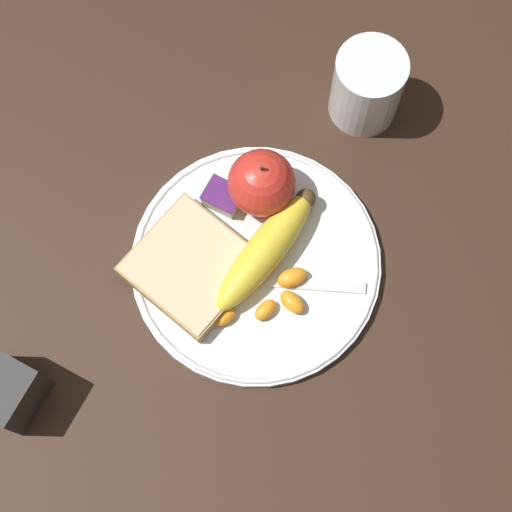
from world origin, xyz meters
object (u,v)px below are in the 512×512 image
object	(u,v)px
fork	(257,277)
apple	(261,183)
bread_slice	(192,266)
jam_packet	(223,197)
banana	(266,249)
juice_glass	(367,88)
plate	(256,263)
condiment_caddy	(5,390)

from	to	relation	value
fork	apple	bearing A→B (deg)	-88.31
bread_slice	jam_packet	distance (m)	0.08
banana	jam_packet	xyz separation A→B (m)	(0.07, -0.03, -0.01)
juice_glass	fork	distance (m)	0.24
apple	juice_glass	bearing A→B (deg)	-107.42
jam_packet	bread_slice	bearing A→B (deg)	95.99
fork	jam_packet	size ratio (longest dim) A/B	4.77
bread_slice	jam_packet	bearing A→B (deg)	-84.01
plate	jam_packet	xyz separation A→B (m)	(0.06, -0.04, 0.01)
banana	bread_slice	distance (m)	0.08
plate	apple	world-z (taller)	apple
fork	condiment_caddy	size ratio (longest dim) A/B	2.63
plate	fork	distance (m)	0.02
apple	bread_slice	bearing A→B (deg)	77.00
juice_glass	apple	bearing A→B (deg)	72.58
jam_packet	banana	bearing A→B (deg)	155.18
bread_slice	fork	xyz separation A→B (m)	(-0.07, -0.02, -0.01)
plate	condiment_caddy	world-z (taller)	condiment_caddy
apple	banana	world-z (taller)	apple
bread_slice	juice_glass	bearing A→B (deg)	-105.62
juice_glass	apple	distance (m)	0.16
apple	banana	distance (m)	0.07
fork	jam_packet	bearing A→B (deg)	-62.59
banana	bread_slice	world-z (taller)	banana
fork	banana	bearing A→B (deg)	-105.53
banana	bread_slice	xyz separation A→B (m)	(0.06, 0.05, -0.01)
plate	bread_slice	world-z (taller)	bread_slice
banana	jam_packet	distance (m)	0.08
bread_slice	jam_packet	xyz separation A→B (m)	(0.01, -0.08, -0.00)
juice_glass	jam_packet	xyz separation A→B (m)	(0.08, 0.18, -0.02)
plate	jam_packet	distance (m)	0.08
fork	jam_packet	world-z (taller)	jam_packet
plate	jam_packet	world-z (taller)	jam_packet
banana	bread_slice	size ratio (longest dim) A/B	1.20
juice_glass	jam_packet	world-z (taller)	juice_glass
plate	fork	xyz separation A→B (m)	(-0.01, 0.02, 0.01)
jam_packet	juice_glass	bearing A→B (deg)	-114.65
banana	apple	bearing A→B (deg)	-57.71
plate	juice_glass	distance (m)	0.23
apple	fork	world-z (taller)	apple
plate	juice_glass	size ratio (longest dim) A/B	2.84
fork	jam_packet	xyz separation A→B (m)	(0.07, -0.06, 0.01)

